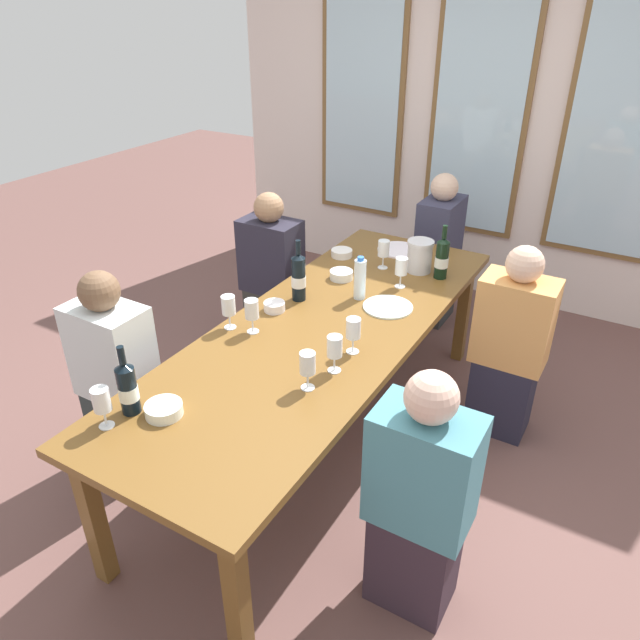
% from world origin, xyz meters
% --- Properties ---
extents(ground_plane, '(12.00, 12.00, 0.00)m').
position_xyz_m(ground_plane, '(0.00, 0.00, 0.00)').
color(ground_plane, brown).
extents(back_wall_with_windows, '(4.11, 0.10, 2.90)m').
position_xyz_m(back_wall_with_windows, '(0.00, 2.29, 1.45)').
color(back_wall_with_windows, silver).
rests_on(back_wall_with_windows, ground).
extents(dining_table, '(0.91, 2.61, 0.74)m').
position_xyz_m(dining_table, '(0.00, 0.00, 0.67)').
color(dining_table, brown).
rests_on(dining_table, ground).
extents(white_plate_0, '(0.27, 0.27, 0.01)m').
position_xyz_m(white_plate_0, '(-0.07, 1.09, 0.74)').
color(white_plate_0, white).
rests_on(white_plate_0, dining_table).
extents(white_plate_1, '(0.26, 0.26, 0.01)m').
position_xyz_m(white_plate_1, '(0.20, 0.35, 0.74)').
color(white_plate_1, white).
rests_on(white_plate_1, dining_table).
extents(metal_pitcher, '(0.16, 0.16, 0.19)m').
position_xyz_m(metal_pitcher, '(0.16, 0.86, 0.84)').
color(metal_pitcher, silver).
rests_on(metal_pitcher, dining_table).
extents(wine_bottle_0, '(0.08, 0.08, 0.34)m').
position_xyz_m(wine_bottle_0, '(-0.26, 0.19, 0.87)').
color(wine_bottle_0, black).
rests_on(wine_bottle_0, dining_table).
extents(wine_bottle_1, '(0.08, 0.08, 0.30)m').
position_xyz_m(wine_bottle_1, '(-0.32, -0.96, 0.85)').
color(wine_bottle_1, black).
rests_on(wine_bottle_1, dining_table).
extents(wine_bottle_2, '(0.08, 0.08, 0.32)m').
position_xyz_m(wine_bottle_2, '(0.30, 0.84, 0.86)').
color(wine_bottle_2, black).
rests_on(wine_bottle_2, dining_table).
extents(tasting_bowl_0, '(0.11, 0.11, 0.05)m').
position_xyz_m(tasting_bowl_0, '(-0.30, 0.02, 0.76)').
color(tasting_bowl_0, white).
rests_on(tasting_bowl_0, dining_table).
extents(tasting_bowl_1, '(0.15, 0.15, 0.05)m').
position_xyz_m(tasting_bowl_1, '(-0.19, -0.91, 0.76)').
color(tasting_bowl_1, white).
rests_on(tasting_bowl_1, dining_table).
extents(tasting_bowl_2, '(0.13, 0.13, 0.05)m').
position_xyz_m(tasting_bowl_2, '(-0.19, 0.53, 0.76)').
color(tasting_bowl_2, white).
rests_on(tasting_bowl_2, dining_table).
extents(tasting_bowl_3, '(0.13, 0.13, 0.04)m').
position_xyz_m(tasting_bowl_3, '(-0.34, 0.82, 0.76)').
color(tasting_bowl_3, white).
rests_on(tasting_bowl_3, dining_table).
extents(water_bottle, '(0.06, 0.06, 0.24)m').
position_xyz_m(water_bottle, '(0.01, 0.37, 0.85)').
color(water_bottle, white).
rests_on(water_bottle, dining_table).
extents(wine_glass_0, '(0.07, 0.07, 0.17)m').
position_xyz_m(wine_glass_0, '(-0.39, -0.24, 0.86)').
color(wine_glass_0, white).
rests_on(wine_glass_0, dining_table).
extents(wine_glass_1, '(0.07, 0.07, 0.17)m').
position_xyz_m(wine_glass_1, '(0.21, -0.48, 0.86)').
color(wine_glass_1, white).
rests_on(wine_glass_1, dining_table).
extents(wine_glass_2, '(0.07, 0.07, 0.17)m').
position_xyz_m(wine_glass_2, '(0.24, -0.31, 0.86)').
color(wine_glass_2, white).
rests_on(wine_glass_2, dining_table).
extents(wine_glass_3, '(0.07, 0.07, 0.17)m').
position_xyz_m(wine_glass_3, '(0.15, 0.61, 0.86)').
color(wine_glass_3, white).
rests_on(wine_glass_3, dining_table).
extents(wine_glass_4, '(0.07, 0.07, 0.17)m').
position_xyz_m(wine_glass_4, '(-0.27, -0.21, 0.86)').
color(wine_glass_4, white).
rests_on(wine_glass_4, dining_table).
extents(wine_glass_5, '(0.07, 0.07, 0.17)m').
position_xyz_m(wine_glass_5, '(0.24, -0.13, 0.86)').
color(wine_glass_5, white).
rests_on(wine_glass_5, dining_table).
extents(wine_glass_6, '(0.07, 0.07, 0.17)m').
position_xyz_m(wine_glass_6, '(-0.33, -1.08, 0.86)').
color(wine_glass_6, white).
rests_on(wine_glass_6, dining_table).
extents(wine_glass_7, '(0.07, 0.07, 0.17)m').
position_xyz_m(wine_glass_7, '(-0.04, 0.79, 0.86)').
color(wine_glass_7, white).
rests_on(wine_glass_7, dining_table).
extents(seated_person_0, '(0.38, 0.24, 1.11)m').
position_xyz_m(seated_person_0, '(-0.79, -0.65, 0.53)').
color(seated_person_0, '#2F3838').
rests_on(seated_person_0, ground).
extents(seated_person_1, '(0.38, 0.24, 1.11)m').
position_xyz_m(seated_person_1, '(0.79, -0.63, 0.53)').
color(seated_person_1, '#342530').
rests_on(seated_person_1, ground).
extents(seated_person_2, '(0.38, 0.24, 1.11)m').
position_xyz_m(seated_person_2, '(-0.79, 0.70, 0.53)').
color(seated_person_2, '#32312C').
rests_on(seated_person_2, ground).
extents(seated_person_3, '(0.38, 0.24, 1.11)m').
position_xyz_m(seated_person_3, '(0.79, 0.63, 0.53)').
color(seated_person_3, '#242232').
rests_on(seated_person_3, ground).
extents(seated_person_4, '(0.24, 0.38, 1.11)m').
position_xyz_m(seated_person_4, '(0.00, 1.66, 0.53)').
color(seated_person_4, '#2E3133').
rests_on(seated_person_4, ground).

